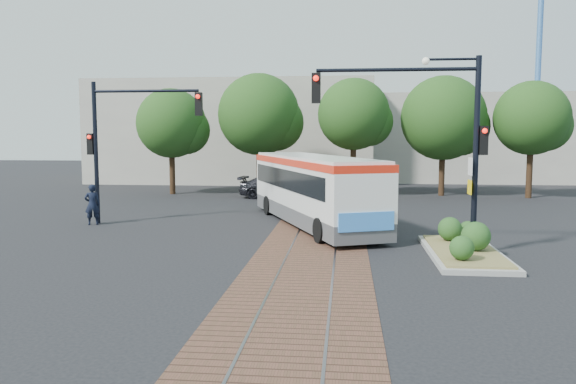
% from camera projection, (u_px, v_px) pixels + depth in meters
% --- Properties ---
extents(ground, '(120.00, 120.00, 0.00)m').
position_uv_depth(ground, '(314.00, 246.00, 19.15)').
color(ground, black).
rests_on(ground, ground).
extents(trackbed, '(3.60, 40.00, 0.02)m').
position_uv_depth(trackbed, '(319.00, 227.00, 23.10)').
color(trackbed, brown).
rests_on(trackbed, ground).
extents(tree_row, '(26.40, 5.60, 7.67)m').
position_uv_depth(tree_row, '(349.00, 118.00, 34.77)').
color(tree_row, '#382314').
rests_on(tree_row, ground).
extents(warehouses, '(40.00, 13.00, 8.00)m').
position_uv_depth(warehouses, '(327.00, 134.00, 47.25)').
color(warehouses, '#ADA899').
rests_on(warehouses, ground).
extents(crane, '(8.00, 0.50, 18.00)m').
position_uv_depth(crane, '(539.00, 54.00, 49.82)').
color(crane, '#3F72B2').
rests_on(crane, ground).
extents(city_bus, '(6.25, 10.90, 2.91)m').
position_uv_depth(city_bus, '(313.00, 187.00, 23.58)').
color(city_bus, '#474749').
rests_on(city_bus, ground).
extents(traffic_island, '(2.20, 5.20, 1.13)m').
position_uv_depth(traffic_island, '(464.00, 245.00, 17.73)').
color(traffic_island, gray).
rests_on(traffic_island, ground).
extents(signal_pole_main, '(5.49, 0.46, 6.00)m').
position_uv_depth(signal_pole_main, '(436.00, 123.00, 17.52)').
color(signal_pole_main, black).
rests_on(signal_pole_main, ground).
extents(signal_pole_left, '(4.99, 0.34, 6.00)m').
position_uv_depth(signal_pole_left, '(121.00, 133.00, 23.57)').
color(signal_pole_left, black).
rests_on(signal_pole_left, ground).
extents(officer, '(0.74, 0.62, 1.73)m').
position_uv_depth(officer, '(92.00, 205.00, 23.61)').
color(officer, black).
rests_on(officer, ground).
extents(parked_car, '(4.72, 2.30, 1.32)m').
position_uv_depth(parked_car, '(277.00, 187.00, 33.52)').
color(parked_car, black).
rests_on(parked_car, ground).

